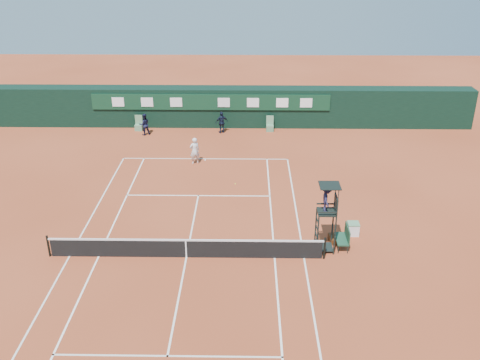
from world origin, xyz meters
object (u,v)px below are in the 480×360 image
(player_bench, at_px, (344,236))
(cooler, at_px, (353,229))
(tennis_net, at_px, (186,248))
(umpire_chair, at_px, (327,204))
(player, at_px, (195,151))

(player_bench, distance_m, cooler, 1.41)
(tennis_net, height_order, umpire_chair, umpire_chair)
(tennis_net, xyz_separation_m, player_bench, (7.46, 1.01, 0.09))
(umpire_chair, bearing_deg, player_bench, 14.00)
(umpire_chair, relative_size, cooler, 5.30)
(cooler, bearing_deg, tennis_net, -164.74)
(tennis_net, bearing_deg, player_bench, 7.68)
(cooler, distance_m, player, 12.48)
(umpire_chair, height_order, player_bench, umpire_chair)
(umpire_chair, height_order, player, umpire_chair)
(tennis_net, distance_m, player_bench, 7.53)
(player, bearing_deg, tennis_net, 68.99)
(player_bench, height_order, player, player)
(umpire_chair, bearing_deg, cooler, 41.62)
(umpire_chair, relative_size, player, 1.92)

